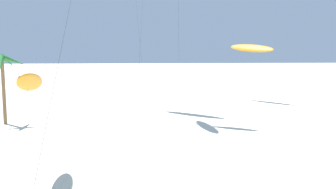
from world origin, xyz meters
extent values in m
cylinder|color=olive|center=(-17.47, 44.59, 3.49)|extent=(0.36, 0.36, 6.98)
cone|color=#287533|center=(-16.40, 44.79, 6.55)|extent=(2.44, 1.00, 1.38)
cone|color=#287533|center=(-17.24, 45.59, 6.43)|extent=(1.06, 2.39, 1.59)
cone|color=#287533|center=(-17.25, 43.61, 6.37)|extent=(1.05, 2.35, 1.70)
cylinder|color=#4C4C51|center=(-6.01, 16.67, 6.22)|extent=(1.34, 7.54, 12.45)
ellipsoid|color=orange|center=(-9.84, 27.78, 6.10)|extent=(1.38, 5.11, 2.22)
ellipsoid|color=red|center=(-9.84, 27.78, 6.14)|extent=(0.68, 5.04, 1.55)
cylinder|color=#4C4C51|center=(-10.82, 25.79, 3.00)|extent=(1.99, 3.99, 6.01)
cylinder|color=#4C4C51|center=(0.35, 42.07, 7.70)|extent=(0.34, 7.61, 15.40)
ellipsoid|color=orange|center=(11.84, 59.45, 7.47)|extent=(5.75, 5.90, 1.59)
ellipsoid|color=green|center=(11.84, 59.45, 7.50)|extent=(5.29, 5.52, 0.84)
cylinder|color=#4C4C51|center=(10.95, 55.30, 3.69)|extent=(1.79, 8.31, 7.40)
cylinder|color=#4C4C51|center=(-3.90, 53.79, 10.75)|extent=(1.92, 2.44, 21.50)
cylinder|color=#4C4C51|center=(-3.43, 45.43, 8.73)|extent=(1.18, 3.97, 17.45)
camera|label=1|loc=(-2.49, 2.59, 8.75)|focal=43.44mm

